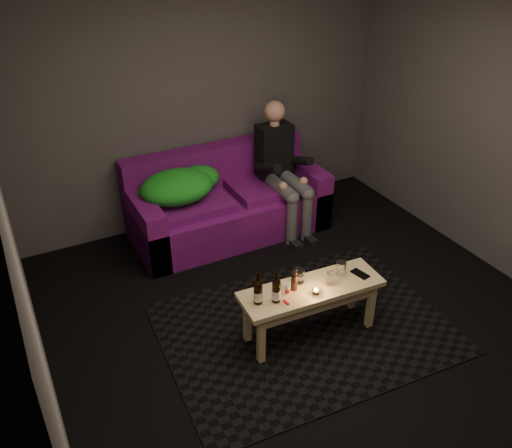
{
  "coord_description": "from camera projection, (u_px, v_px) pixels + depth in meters",
  "views": [
    {
      "loc": [
        -1.98,
        -2.69,
        3.01
      ],
      "look_at": [
        -0.02,
        1.06,
        0.48
      ],
      "focal_mm": 38.0,
      "sensor_mm": 36.0,
      "label": 1
    }
  ],
  "objects": [
    {
      "name": "tumbler_back",
      "position": [
        299.0,
        276.0,
        4.18
      ],
      "size": [
        0.11,
        0.11,
        0.11
      ],
      "primitive_type": "cylinder",
      "rotation": [
        0.0,
        0.0,
        0.22
      ],
      "color": "white",
      "rests_on": "coffee_table"
    },
    {
      "name": "steel_cup",
      "position": [
        341.0,
        268.0,
        4.27
      ],
      "size": [
        0.09,
        0.09,
        0.11
      ],
      "primitive_type": "cylinder",
      "rotation": [
        0.0,
        0.0,
        -0.12
      ],
      "color": "#BBBCC2",
      "rests_on": "coffee_table"
    },
    {
      "name": "sofa",
      "position": [
        227.0,
        204.0,
        5.62
      ],
      "size": [
        1.98,
        0.89,
        0.85
      ],
      "color": "#660E6C",
      "rests_on": "floor"
    },
    {
      "name": "red_lighter",
      "position": [
        286.0,
        302.0,
        3.98
      ],
      "size": [
        0.03,
        0.07,
        0.01
      ],
      "primitive_type": "cube",
      "rotation": [
        0.0,
        0.0,
        0.11
      ],
      "color": "red",
      "rests_on": "coffee_table"
    },
    {
      "name": "smartphone",
      "position": [
        360.0,
        274.0,
        4.29
      ],
      "size": [
        0.11,
        0.16,
        0.01
      ],
      "primitive_type": "cube",
      "rotation": [
        0.0,
        0.0,
        0.22
      ],
      "color": "black",
      "rests_on": "coffee_table"
    },
    {
      "name": "pepper_mill",
      "position": [
        294.0,
        283.0,
        4.09
      ],
      "size": [
        0.05,
        0.05,
        0.13
      ],
      "primitive_type": "cylinder",
      "rotation": [
        0.0,
        0.0,
        0.01
      ],
      "color": "black",
      "rests_on": "coffee_table"
    },
    {
      "name": "rug",
      "position": [
        305.0,
        328.0,
        4.42
      ],
      "size": [
        2.36,
        1.78,
        0.01
      ],
      "primitive_type": "cube",
      "rotation": [
        0.0,
        0.0,
        -0.06
      ],
      "color": "black",
      "rests_on": "floor"
    },
    {
      "name": "tealight",
      "position": [
        316.0,
        291.0,
        4.07
      ],
      "size": [
        0.06,
        0.06,
        0.04
      ],
      "color": "white",
      "rests_on": "coffee_table"
    },
    {
      "name": "beer_bottle_a",
      "position": [
        258.0,
        292.0,
        3.94
      ],
      "size": [
        0.07,
        0.07,
        0.27
      ],
      "color": "black",
      "rests_on": "coffee_table"
    },
    {
      "name": "coffee_table",
      "position": [
        311.0,
        295.0,
        4.19
      ],
      "size": [
        1.16,
        0.43,
        0.46
      ],
      "rotation": [
        0.0,
        0.0,
        -0.06
      ],
      "color": "tan",
      "rests_on": "rug"
    },
    {
      "name": "floor",
      "position": [
        319.0,
        334.0,
        4.38
      ],
      "size": [
        4.5,
        4.5,
        0.0
      ],
      "primitive_type": "plane",
      "color": "black",
      "rests_on": "ground"
    },
    {
      "name": "person",
      "position": [
        282.0,
        166.0,
        5.52
      ],
      "size": [
        0.36,
        0.82,
        1.32
      ],
      "color": "black",
      "rests_on": "sofa"
    },
    {
      "name": "green_blanket",
      "position": [
        180.0,
        185.0,
        5.24
      ],
      "size": [
        0.87,
        0.59,
        0.3
      ],
      "color": "#1A921E",
      "rests_on": "sofa"
    },
    {
      "name": "beer_bottle_b",
      "position": [
        276.0,
        291.0,
        3.95
      ],
      "size": [
        0.07,
        0.07,
        0.26
      ],
      "color": "black",
      "rests_on": "coffee_table"
    },
    {
      "name": "salt_shaker",
      "position": [
        288.0,
        289.0,
        4.06
      ],
      "size": [
        0.05,
        0.05,
        0.08
      ],
      "primitive_type": "cylinder",
      "rotation": [
        0.0,
        0.0,
        0.41
      ],
      "color": "silver",
      "rests_on": "coffee_table"
    },
    {
      "name": "room",
      "position": [
        296.0,
        122.0,
        3.89
      ],
      "size": [
        4.5,
        4.5,
        4.5
      ],
      "color": "silver",
      "rests_on": "ground"
    },
    {
      "name": "tumbler_front",
      "position": [
        331.0,
        278.0,
        4.16
      ],
      "size": [
        0.09,
        0.09,
        0.1
      ],
      "primitive_type": "cylinder",
      "rotation": [
        0.0,
        0.0,
        0.13
      ],
      "color": "white",
      "rests_on": "coffee_table"
    }
  ]
}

